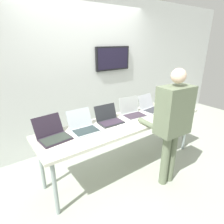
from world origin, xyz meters
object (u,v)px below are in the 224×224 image
(workbench, at_px, (125,124))
(laptop_station_2, at_px, (109,118))
(equipment_box, at_px, (170,97))
(laptop_station_3, at_px, (132,112))
(laptop_station_4, at_px, (150,107))
(person, at_px, (173,119))
(laptop_station_0, at_px, (52,134))
(laptop_station_1, at_px, (83,126))

(workbench, xyz_separation_m, laptop_station_2, (-0.22, 0.12, 0.11))
(equipment_box, height_order, laptop_station_3, equipment_box)
(laptop_station_4, xyz_separation_m, person, (-0.39, -0.74, 0.13))
(laptop_station_2, height_order, laptop_station_3, laptop_station_3)
(laptop_station_3, relative_size, laptop_station_4, 1.04)
(workbench, height_order, laptop_station_3, laptop_station_3)
(equipment_box, distance_m, laptop_station_2, 1.29)
(equipment_box, xyz_separation_m, person, (-0.81, -0.68, 0.01))
(workbench, height_order, laptop_station_2, laptop_station_2)
(laptop_station_0, relative_size, laptop_station_4, 1.11)
(equipment_box, bearing_deg, workbench, -177.01)
(laptop_station_0, height_order, laptop_station_4, laptop_station_0)
(workbench, relative_size, person, 1.63)
(equipment_box, bearing_deg, laptop_station_0, 178.22)
(laptop_station_1, height_order, laptop_station_3, laptop_station_3)
(workbench, bearing_deg, laptop_station_4, 10.89)
(laptop_station_2, distance_m, laptop_station_3, 0.45)
(workbench, xyz_separation_m, laptop_station_1, (-0.65, 0.10, 0.11))
(laptop_station_2, bearing_deg, laptop_station_1, -178.29)
(equipment_box, bearing_deg, laptop_station_4, 170.94)
(laptop_station_0, bearing_deg, person, -29.60)
(laptop_station_1, bearing_deg, laptop_station_0, 177.60)
(laptop_station_3, distance_m, laptop_station_4, 0.41)
(laptop_station_3, bearing_deg, equipment_box, -4.18)
(equipment_box, relative_size, laptop_station_0, 0.94)
(person, bearing_deg, laptop_station_4, 62.48)
(workbench, relative_size, equipment_box, 6.90)
(laptop_station_0, height_order, laptop_station_3, laptop_station_3)
(laptop_station_1, xyz_separation_m, laptop_station_2, (0.43, 0.01, -0.00))
(laptop_station_0, distance_m, laptop_station_1, 0.41)
(laptop_station_1, bearing_deg, laptop_station_4, 0.84)
(laptop_station_3, bearing_deg, laptop_station_1, -179.21)
(laptop_station_0, bearing_deg, laptop_station_2, -0.30)
(laptop_station_3, relative_size, person, 0.23)
(laptop_station_0, distance_m, person, 1.51)
(laptop_station_3, xyz_separation_m, laptop_station_4, (0.41, 0.01, -0.01))
(laptop_station_3, height_order, person, person)
(laptop_station_0, distance_m, laptop_station_4, 1.70)
(laptop_station_4, bearing_deg, laptop_station_3, -179.06)
(workbench, relative_size, laptop_station_4, 7.23)
(equipment_box, height_order, laptop_station_1, equipment_box)
(equipment_box, relative_size, person, 0.24)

